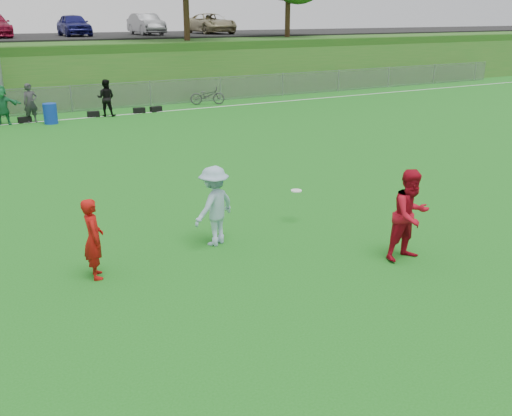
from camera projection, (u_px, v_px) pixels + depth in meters
ground at (292, 259)px, 11.24m from camera, size 120.00×120.00×0.00m
sideline_far at (82, 118)px, 26.13m from camera, size 60.00×0.10×0.01m
fence at (71, 99)px, 27.58m from camera, size 58.00×0.06×1.30m
berm at (33, 64)px, 36.41m from camera, size 120.00×18.00×3.00m
parking_lot at (25, 37)px, 37.56m from camera, size 120.00×12.00×0.10m
car_row at (6, 25)px, 35.95m from camera, size 32.04×5.18×1.44m
spectator_row at (15, 104)px, 24.60m from camera, size 7.81×0.97×1.69m
gear_bags at (105, 113)px, 26.68m from camera, size 6.63×0.38×0.26m
player_red_left at (93, 239)px, 10.23m from camera, size 0.41×0.58×1.50m
player_red_center at (410, 215)px, 10.96m from camera, size 0.90×0.71×1.81m
player_blue at (214, 206)px, 11.69m from camera, size 1.24×1.03×1.67m
frisbee at (296, 191)px, 12.97m from camera, size 0.25×0.25×0.02m
recycling_bin at (50, 114)px, 24.73m from camera, size 0.77×0.77×0.88m
bicycle at (207, 95)px, 29.90m from camera, size 1.89×1.20×0.94m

